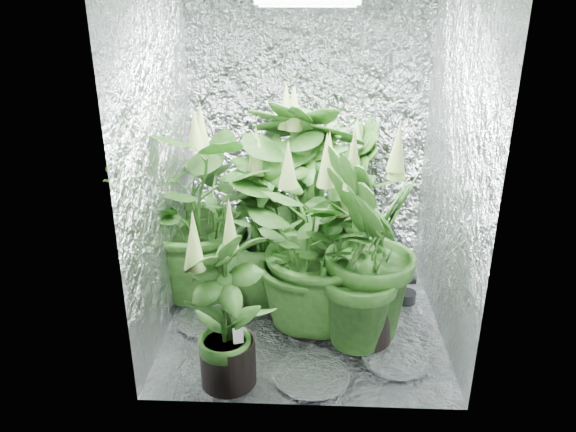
{
  "coord_description": "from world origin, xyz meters",
  "views": [
    {
      "loc": [
        0.03,
        -2.95,
        1.9
      ],
      "look_at": [
        -0.1,
        0.0,
        0.65
      ],
      "focal_mm": 35.0,
      "sensor_mm": 36.0,
      "label": 1
    }
  ],
  "objects_px": {
    "plant_a": "(202,210)",
    "circulation_fan": "(403,284)",
    "plant_g": "(369,252)",
    "plant_h": "(267,226)",
    "plant_f": "(226,310)",
    "plant_b": "(338,249)",
    "plant_d": "(307,200)",
    "plant_e": "(313,243)",
    "plant_c": "(343,198)"
  },
  "relations": [
    {
      "from": "plant_h",
      "to": "circulation_fan",
      "type": "relative_size",
      "value": 3.57
    },
    {
      "from": "plant_d",
      "to": "plant_a",
      "type": "bearing_deg",
      "value": -172.58
    },
    {
      "from": "plant_f",
      "to": "plant_g",
      "type": "bearing_deg",
      "value": 26.18
    },
    {
      "from": "plant_d",
      "to": "circulation_fan",
      "type": "bearing_deg",
      "value": -12.33
    },
    {
      "from": "plant_a",
      "to": "plant_b",
      "type": "xyz_separation_m",
      "value": [
        0.84,
        -0.1,
        -0.2
      ]
    },
    {
      "from": "plant_d",
      "to": "circulation_fan",
      "type": "xyz_separation_m",
      "value": [
        0.62,
        -0.13,
        -0.5
      ]
    },
    {
      "from": "plant_a",
      "to": "circulation_fan",
      "type": "distance_m",
      "value": 1.35
    },
    {
      "from": "plant_g",
      "to": "plant_f",
      "type": "bearing_deg",
      "value": -153.82
    },
    {
      "from": "plant_b",
      "to": "plant_d",
      "type": "distance_m",
      "value": 0.37
    },
    {
      "from": "plant_b",
      "to": "plant_e",
      "type": "relative_size",
      "value": 0.74
    },
    {
      "from": "plant_a",
      "to": "plant_e",
      "type": "distance_m",
      "value": 0.78
    },
    {
      "from": "plant_a",
      "to": "plant_b",
      "type": "distance_m",
      "value": 0.87
    },
    {
      "from": "plant_g",
      "to": "plant_d",
      "type": "bearing_deg",
      "value": 119.74
    },
    {
      "from": "plant_h",
      "to": "plant_b",
      "type": "bearing_deg",
      "value": -5.46
    },
    {
      "from": "plant_c",
      "to": "plant_e",
      "type": "distance_m",
      "value": 0.8
    },
    {
      "from": "plant_f",
      "to": "circulation_fan",
      "type": "relative_size",
      "value": 3.02
    },
    {
      "from": "plant_a",
      "to": "plant_f",
      "type": "xyz_separation_m",
      "value": [
        0.27,
        -0.86,
        -0.17
      ]
    },
    {
      "from": "circulation_fan",
      "to": "plant_c",
      "type": "bearing_deg",
      "value": 122.05
    },
    {
      "from": "plant_a",
      "to": "plant_h",
      "type": "bearing_deg",
      "value": -8.25
    },
    {
      "from": "plant_g",
      "to": "plant_c",
      "type": "bearing_deg",
      "value": 95.72
    },
    {
      "from": "plant_d",
      "to": "plant_h",
      "type": "bearing_deg",
      "value": -148.83
    },
    {
      "from": "plant_g",
      "to": "plant_e",
      "type": "bearing_deg",
      "value": 153.11
    },
    {
      "from": "plant_d",
      "to": "circulation_fan",
      "type": "distance_m",
      "value": 0.81
    },
    {
      "from": "plant_d",
      "to": "plant_c",
      "type": "bearing_deg",
      "value": 53.74
    },
    {
      "from": "circulation_fan",
      "to": "plant_f",
      "type": "bearing_deg",
      "value": -147.11
    },
    {
      "from": "plant_g",
      "to": "circulation_fan",
      "type": "xyz_separation_m",
      "value": [
        0.28,
        0.46,
        -0.44
      ]
    },
    {
      "from": "plant_f",
      "to": "plant_g",
      "type": "relative_size",
      "value": 0.76
    },
    {
      "from": "plant_c",
      "to": "plant_d",
      "type": "height_order",
      "value": "plant_d"
    },
    {
      "from": "plant_g",
      "to": "circulation_fan",
      "type": "height_order",
      "value": "plant_g"
    },
    {
      "from": "plant_d",
      "to": "plant_f",
      "type": "xyz_separation_m",
      "value": [
        -0.38,
        -0.94,
        -0.21
      ]
    },
    {
      "from": "plant_g",
      "to": "circulation_fan",
      "type": "relative_size",
      "value": 3.96
    },
    {
      "from": "plant_f",
      "to": "plant_a",
      "type": "bearing_deg",
      "value": 107.33
    },
    {
      "from": "plant_e",
      "to": "plant_b",
      "type": "bearing_deg",
      "value": 59.6
    },
    {
      "from": "plant_h",
      "to": "plant_a",
      "type": "bearing_deg",
      "value": 171.75
    },
    {
      "from": "plant_b",
      "to": "plant_c",
      "type": "relative_size",
      "value": 0.77
    },
    {
      "from": "plant_c",
      "to": "plant_e",
      "type": "bearing_deg",
      "value": -104.64
    },
    {
      "from": "plant_e",
      "to": "plant_h",
      "type": "relative_size",
      "value": 1.05
    },
    {
      "from": "circulation_fan",
      "to": "plant_d",
      "type": "bearing_deg",
      "value": 161.4
    },
    {
      "from": "plant_a",
      "to": "circulation_fan",
      "type": "relative_size",
      "value": 4.02
    },
    {
      "from": "plant_b",
      "to": "plant_h",
      "type": "bearing_deg",
      "value": 174.54
    },
    {
      "from": "plant_b",
      "to": "plant_g",
      "type": "distance_m",
      "value": 0.47
    },
    {
      "from": "plant_c",
      "to": "plant_f",
      "type": "distance_m",
      "value": 1.43
    },
    {
      "from": "plant_f",
      "to": "plant_h",
      "type": "bearing_deg",
      "value": 80.07
    },
    {
      "from": "plant_c",
      "to": "circulation_fan",
      "type": "xyz_separation_m",
      "value": [
        0.37,
        -0.47,
        -0.39
      ]
    },
    {
      "from": "plant_d",
      "to": "plant_h",
      "type": "relative_size",
      "value": 1.22
    },
    {
      "from": "plant_c",
      "to": "plant_g",
      "type": "bearing_deg",
      "value": -84.28
    },
    {
      "from": "plant_b",
      "to": "plant_c",
      "type": "distance_m",
      "value": 0.54
    },
    {
      "from": "plant_c",
      "to": "plant_h",
      "type": "distance_m",
      "value": 0.68
    },
    {
      "from": "plant_h",
      "to": "plant_f",
      "type": "bearing_deg",
      "value": -99.93
    },
    {
      "from": "plant_b",
      "to": "plant_g",
      "type": "relative_size",
      "value": 0.7
    }
  ]
}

